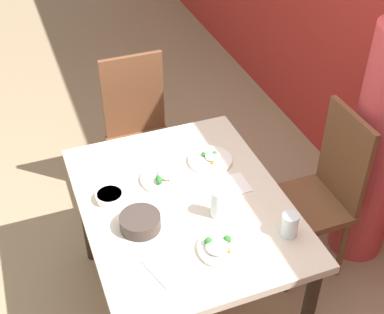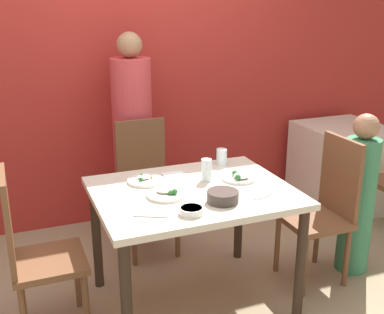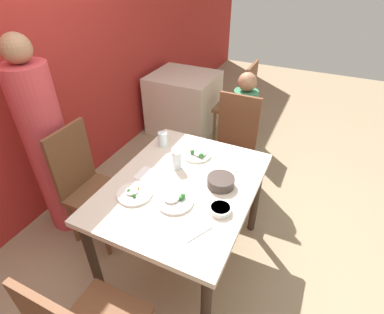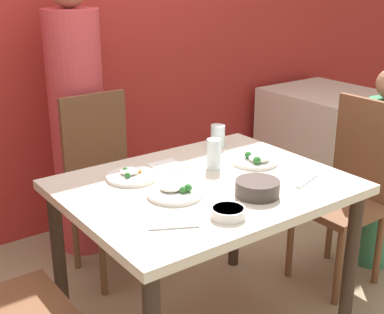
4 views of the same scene
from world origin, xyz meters
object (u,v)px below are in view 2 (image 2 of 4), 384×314
Objects in this scene: person_adult at (133,143)px; glass_water_tall at (222,157)px; chair_adult_spot at (146,183)px; plate_rice_adult at (145,180)px; bowl_curry at (223,196)px; person_child at (358,199)px; chair_child_spot at (324,207)px.

glass_water_tall is at bearing -62.03° from person_adult.
chair_adult_spot reaches higher than plate_rice_adult.
bowl_curry is 0.81× the size of plate_rice_adult.
person_adult is 9.07× the size of bowl_curry.
chair_adult_spot is 0.61× the size of person_adult.
person_child is 1.16m from bowl_curry.
plate_rice_adult is (-1.15, 0.27, 0.26)m from chair_child_spot.
person_child is at bearing -33.93° from chair_adult_spot.
plate_rice_adult is at bearing -103.29° from chair_child_spot.
chair_adult_spot is 0.39m from person_adult.
plate_rice_adult is at bearing 169.21° from person_child.
chair_child_spot is (0.99, -0.85, 0.00)m from chair_adult_spot.
chair_child_spot is at bearing -40.71° from chair_adult_spot.
chair_adult_spot reaches higher than bowl_curry.
chair_adult_spot is at bearing 132.08° from glass_water_tall.
person_child is at bearing -42.78° from person_adult.
chair_child_spot is 1.55m from person_adult.
person_adult is 0.88m from glass_water_tall.
person_adult is at bearing 117.97° from glass_water_tall.
chair_child_spot is 0.28m from person_child.
person_adult is at bearing 137.22° from person_child.
chair_adult_spot is at bearing 74.12° from plate_rice_adult.
person_child is at bearing -24.85° from glass_water_tall.
bowl_curry is at bearing -114.35° from glass_water_tall.
chair_adult_spot is 4.51× the size of plate_rice_adult.
chair_child_spot is 4.51× the size of plate_rice_adult.
person_adult reaches higher than glass_water_tall.
chair_child_spot is 0.76m from glass_water_tall.
person_adult is 0.91m from plate_rice_adult.
bowl_curry is at bearing -77.73° from chair_child_spot.
person_child reaches higher than glass_water_tall.
bowl_curry reaches higher than plate_rice_adult.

